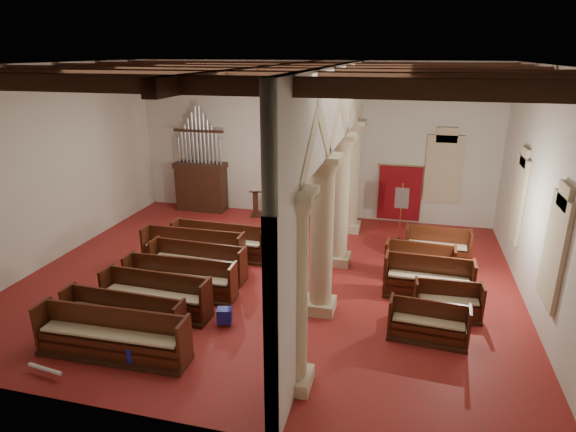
{
  "coord_description": "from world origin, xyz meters",
  "views": [
    {
      "loc": [
        3.66,
        -12.27,
        6.34
      ],
      "look_at": [
        0.45,
        0.5,
        1.8
      ],
      "focal_mm": 30.0,
      "sensor_mm": 36.0,
      "label": 1
    }
  ],
  "objects_px": {
    "lectern": "(256,205)",
    "nave_pew_0": "(113,342)",
    "processional_banner": "(400,220)",
    "aisle_pew_0": "(428,328)",
    "pipe_organ": "(201,178)"
  },
  "relations": [
    {
      "from": "aisle_pew_0",
      "to": "processional_banner",
      "type": "bearing_deg",
      "value": 101.26
    },
    {
      "from": "processional_banner",
      "to": "aisle_pew_0",
      "type": "relative_size",
      "value": 1.13
    },
    {
      "from": "pipe_organ",
      "to": "nave_pew_0",
      "type": "relative_size",
      "value": 1.28
    },
    {
      "from": "nave_pew_0",
      "to": "pipe_organ",
      "type": "bearing_deg",
      "value": 101.47
    },
    {
      "from": "lectern",
      "to": "nave_pew_0",
      "type": "relative_size",
      "value": 0.33
    },
    {
      "from": "pipe_organ",
      "to": "aisle_pew_0",
      "type": "bearing_deg",
      "value": -40.78
    },
    {
      "from": "aisle_pew_0",
      "to": "pipe_organ",
      "type": "bearing_deg",
      "value": 142.89
    },
    {
      "from": "pipe_organ",
      "to": "lectern",
      "type": "bearing_deg",
      "value": -6.85
    },
    {
      "from": "lectern",
      "to": "nave_pew_0",
      "type": "bearing_deg",
      "value": -103.9
    },
    {
      "from": "lectern",
      "to": "processional_banner",
      "type": "distance_m",
      "value": 5.82
    },
    {
      "from": "pipe_organ",
      "to": "aisle_pew_0",
      "type": "distance_m",
      "value": 11.84
    },
    {
      "from": "processional_banner",
      "to": "aisle_pew_0",
      "type": "distance_m",
      "value": 6.28
    },
    {
      "from": "lectern",
      "to": "aisle_pew_0",
      "type": "height_order",
      "value": "lectern"
    },
    {
      "from": "aisle_pew_0",
      "to": "nave_pew_0",
      "type": "bearing_deg",
      "value": -157.07
    },
    {
      "from": "pipe_organ",
      "to": "lectern",
      "type": "xyz_separation_m",
      "value": [
        2.42,
        -0.29,
        -0.9
      ]
    }
  ]
}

